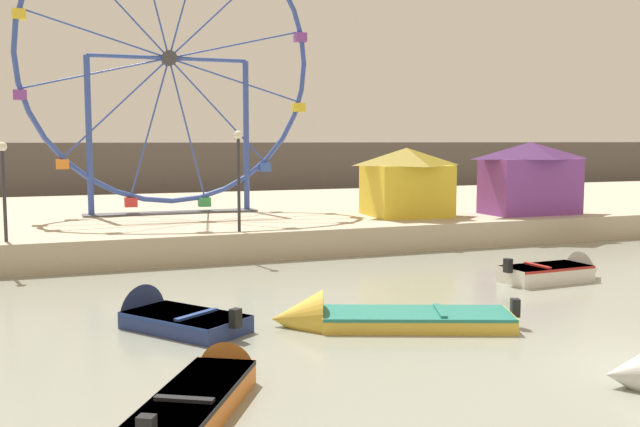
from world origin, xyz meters
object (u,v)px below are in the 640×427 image
motorboat_mustard_yellow (363,319)px  ferris_wheel_blue_frame (169,63)px  motorboat_white_red_stripe (561,272)px  promenade_lamp_near (3,175)px  motorboat_orange_hull (209,387)px  motorboat_navy_blue (161,317)px  carnival_booth_yellow_awning (406,180)px  carnival_booth_purple_stall (530,177)px  promenade_lamp_far (239,166)px

motorboat_mustard_yellow → ferris_wheel_blue_frame: ferris_wheel_blue_frame is taller
motorboat_white_red_stripe → promenade_lamp_near: size_ratio=1.14×
motorboat_orange_hull → motorboat_navy_blue: motorboat_navy_blue is taller
motorboat_navy_blue → motorboat_white_red_stripe: bearing=-120.0°
motorboat_mustard_yellow → ferris_wheel_blue_frame: 20.31m
motorboat_navy_blue → carnival_booth_yellow_awning: 17.77m
motorboat_orange_hull → carnival_booth_purple_stall: carnival_booth_purple_stall is taller
motorboat_orange_hull → motorboat_navy_blue: size_ratio=1.15×
promenade_lamp_far → motorboat_orange_hull: bearing=-106.6°
motorboat_white_red_stripe → carnival_booth_yellow_awning: carnival_booth_yellow_awning is taller
motorboat_mustard_yellow → promenade_lamp_near: size_ratio=1.76×
motorboat_mustard_yellow → ferris_wheel_blue_frame: size_ratio=0.43×
motorboat_white_red_stripe → ferris_wheel_blue_frame: 20.10m
motorboat_navy_blue → promenade_lamp_far: 10.48m
motorboat_orange_hull → promenade_lamp_far: bearing=13.9°
motorboat_navy_blue → motorboat_white_red_stripe: 13.15m
motorboat_navy_blue → promenade_lamp_near: (-3.88, 9.08, 3.15)m
promenade_lamp_far → motorboat_navy_blue: bearing=-115.7°
motorboat_orange_hull → motorboat_white_red_stripe: motorboat_white_red_stripe is taller
motorboat_orange_hull → promenade_lamp_near: promenade_lamp_near is taller
motorboat_orange_hull → carnival_booth_purple_stall: bearing=-19.1°
motorboat_white_red_stripe → motorboat_orange_hull: bearing=-156.2°
motorboat_white_red_stripe → promenade_lamp_near: promenade_lamp_near is taller
motorboat_orange_hull → carnival_booth_purple_stall: size_ratio=0.97×
motorboat_navy_blue → promenade_lamp_near: size_ratio=1.16×
motorboat_white_red_stripe → promenade_lamp_near: bearing=151.7°
ferris_wheel_blue_frame → promenade_lamp_far: ferris_wheel_blue_frame is taller
ferris_wheel_blue_frame → motorboat_orange_hull: bearing=-97.8°
motorboat_mustard_yellow → ferris_wheel_blue_frame: bearing=-63.5°
ferris_wheel_blue_frame → carnival_booth_purple_stall: bearing=-21.5°
motorboat_mustard_yellow → carnival_booth_purple_stall: carnival_booth_purple_stall is taller
motorboat_white_red_stripe → ferris_wheel_blue_frame: ferris_wheel_blue_frame is taller
motorboat_mustard_yellow → carnival_booth_purple_stall: size_ratio=1.27×
motorboat_orange_hull → promenade_lamp_far: size_ratio=1.19×
carnival_booth_purple_stall → promenade_lamp_far: promenade_lamp_far is taller
motorboat_navy_blue → carnival_booth_purple_stall: bearing=-96.1°
motorboat_white_red_stripe → carnival_booth_purple_stall: carnival_booth_purple_stall is taller
carnival_booth_yellow_awning → carnival_booth_purple_stall: bearing=-8.2°
carnival_booth_yellow_awning → motorboat_navy_blue: bearing=-132.7°
motorboat_navy_blue → carnival_booth_yellow_awning: size_ratio=0.97×
ferris_wheel_blue_frame → promenade_lamp_near: (-6.92, -7.64, -4.80)m
motorboat_white_red_stripe → promenade_lamp_far: 12.16m
carnival_booth_purple_stall → motorboat_mustard_yellow: bearing=-138.4°
motorboat_white_red_stripe → promenade_lamp_far: bearing=135.3°
motorboat_white_red_stripe → promenade_lamp_far: size_ratio=1.01×
motorboat_navy_blue → ferris_wheel_blue_frame: 18.77m
motorboat_orange_hull → promenade_lamp_far: 15.46m
promenade_lamp_far → carnival_booth_yellow_awning: bearing=18.7°
carnival_booth_purple_stall → promenade_lamp_near: promenade_lamp_near is taller
carnival_booth_yellow_awning → motorboat_white_red_stripe: bearing=-84.5°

